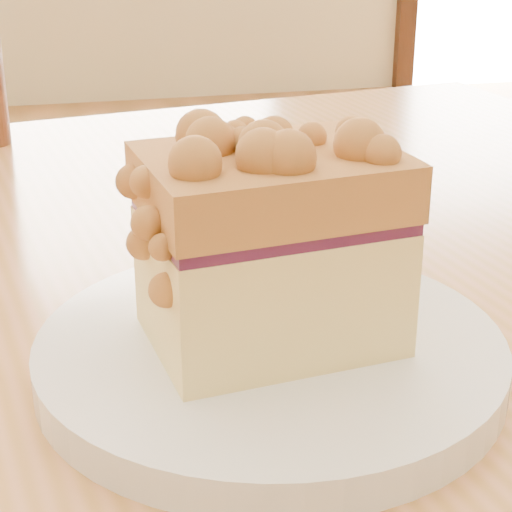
{
  "coord_description": "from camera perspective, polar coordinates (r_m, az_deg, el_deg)",
  "views": [
    {
      "loc": [
        0.03,
        -0.27,
        0.97
      ],
      "look_at": [
        0.13,
        0.13,
        0.8
      ],
      "focal_mm": 62.0,
      "sensor_mm": 36.0,
      "label": 1
    }
  ],
  "objects": [
    {
      "name": "cake_slice",
      "position": [
        0.41,
        0.98,
        1.41
      ],
      "size": [
        0.13,
        0.1,
        0.11
      ],
      "rotation": [
        0.0,
        0.0,
        0.13
      ],
      "color": "#FFEF90",
      "rests_on": "plate"
    },
    {
      "name": "plate",
      "position": [
        0.44,
        0.9,
        -6.42
      ],
      "size": [
        0.23,
        0.23,
        0.02
      ],
      "color": "white",
      "rests_on": "cafe_table_main"
    },
    {
      "name": "cafe_table_main",
      "position": [
        0.59,
        -15.95,
        -10.93
      ],
      "size": [
        1.32,
        0.99,
        0.75
      ],
      "rotation": [
        0.0,
        0.0,
        0.16
      ],
      "color": "tan",
      "rests_on": "ground"
    }
  ]
}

